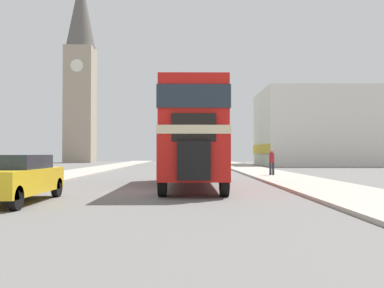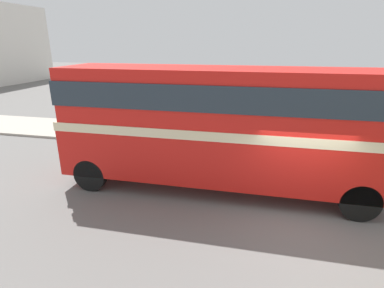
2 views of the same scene
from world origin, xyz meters
TOP-DOWN VIEW (x-y plane):
  - ground_plane at (0.00, 0.00)m, footprint 120.00×120.00m
  - sidewalk_right at (6.75, 0.00)m, footprint 3.50×120.00m
  - double_decker_bus at (1.36, 2.57)m, footprint 2.38×10.42m
  - bus_distant at (1.50, 36.52)m, footprint 2.48×10.96m
  - car_parked_near at (-3.95, -3.36)m, footprint 1.68×4.31m
  - pedestrian_walking at (6.36, 10.25)m, footprint 0.32×0.32m
  - church_tower at (-15.76, 51.41)m, footprint 4.56×4.56m
  - shop_building_block at (19.85, 35.47)m, footprint 19.69×11.75m

SIDE VIEW (x-z plane):
  - ground_plane at x=0.00m, z-range 0.00..0.00m
  - sidewalk_right at x=6.75m, z-range 0.00..0.12m
  - car_parked_near at x=-3.95m, z-range 0.03..1.44m
  - pedestrian_walking at x=6.36m, z-range 0.22..1.78m
  - double_decker_bus at x=1.36m, z-range 0.40..4.45m
  - bus_distant at x=1.50m, z-range 0.40..4.48m
  - shop_building_block at x=19.85m, z-range 0.00..8.99m
  - church_tower at x=-15.76m, z-range 0.36..30.51m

